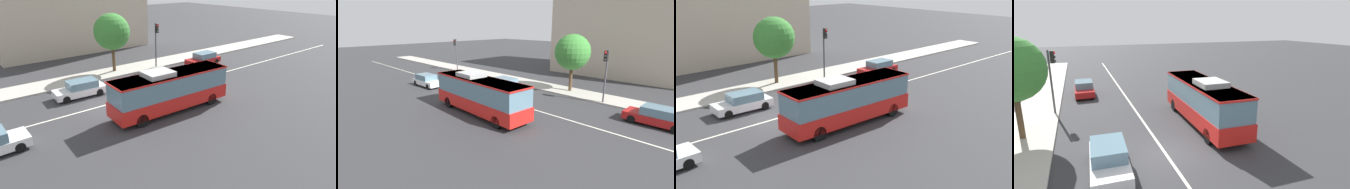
# 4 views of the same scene
# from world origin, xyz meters

# --- Properties ---
(ground_plane) EXTENTS (160.00, 160.00, 0.00)m
(ground_plane) POSITION_xyz_m (0.00, 0.00, 0.00)
(ground_plane) COLOR #333335
(lane_centre_line) EXTENTS (76.00, 0.16, 0.01)m
(lane_centre_line) POSITION_xyz_m (0.00, 0.00, 0.01)
(lane_centre_line) COLOR silver
(lane_centre_line) RESTS_ON ground_plane
(transit_bus) EXTENTS (10.08, 2.82, 3.46)m
(transit_bus) POSITION_xyz_m (3.56, -4.09, 1.81)
(transit_bus) COLOR red
(transit_bus) RESTS_ON ground_plane
(sedan_white) EXTENTS (4.57, 1.98, 1.46)m
(sedan_white) POSITION_xyz_m (-0.91, 3.18, 0.72)
(sedan_white) COLOR white
(sedan_white) RESTS_ON ground_plane
(sedan_red) EXTENTS (4.51, 1.84, 1.46)m
(sedan_red) POSITION_xyz_m (15.10, 3.83, 0.72)
(sedan_red) COLOR #B21919
(sedan_red) RESTS_ON ground_plane
(traffic_light_near_corner) EXTENTS (0.33, 0.62, 5.20)m
(traffic_light_near_corner) POSITION_xyz_m (9.67, 6.13, 3.56)
(traffic_light_near_corner) COLOR #47474C
(traffic_light_near_corner) RESTS_ON ground_plane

